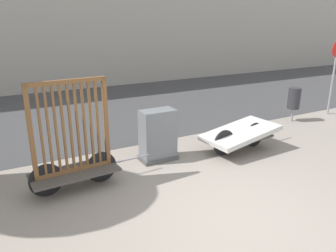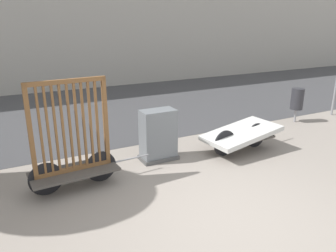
# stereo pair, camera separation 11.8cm
# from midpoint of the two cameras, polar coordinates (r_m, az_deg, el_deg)

# --- Properties ---
(ground_plane) EXTENTS (60.00, 60.00, 0.00)m
(ground_plane) POSITION_cam_midpoint_polar(r_m,az_deg,el_deg) (5.06, 10.53, -15.39)
(ground_plane) COLOR gray
(road_strip) EXTENTS (56.00, 7.19, 0.01)m
(road_strip) POSITION_cam_midpoint_polar(r_m,az_deg,el_deg) (10.90, -12.91, 2.82)
(road_strip) COLOR #424244
(road_strip) RESTS_ON ground_plane
(bike_cart_with_bedframe) EXTENTS (2.17, 0.75, 1.88)m
(bike_cart_with_bedframe) POSITION_cam_midpoint_polar(r_m,az_deg,el_deg) (5.70, -16.74, -4.41)
(bike_cart_with_bedframe) COLOR #4C4742
(bike_cart_with_bedframe) RESTS_ON ground_plane
(bike_cart_with_mattress) EXTENTS (2.28, 1.08, 0.57)m
(bike_cart_with_mattress) POSITION_cam_midpoint_polar(r_m,az_deg,el_deg) (7.33, 12.03, -1.38)
(bike_cart_with_mattress) COLOR #4C4742
(bike_cart_with_mattress) RESTS_ON ground_plane
(utility_cabinet) EXTENTS (0.76, 0.46, 1.06)m
(utility_cabinet) POSITION_cam_midpoint_polar(r_m,az_deg,el_deg) (6.69, -2.25, -1.94)
(utility_cabinet) COLOR #4C4C4C
(utility_cabinet) RESTS_ON ground_plane
(trash_bin) EXTENTS (0.34, 0.34, 0.96)m
(trash_bin) POSITION_cam_midpoint_polar(r_m,az_deg,el_deg) (9.88, 20.79, 4.48)
(trash_bin) COLOR gray
(trash_bin) RESTS_ON ground_plane
(sign_post) EXTENTS (0.51, 0.06, 2.28)m
(sign_post) POSITION_cam_midpoint_polar(r_m,az_deg,el_deg) (10.98, 26.79, 9.26)
(sign_post) COLOR gray
(sign_post) RESTS_ON ground_plane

